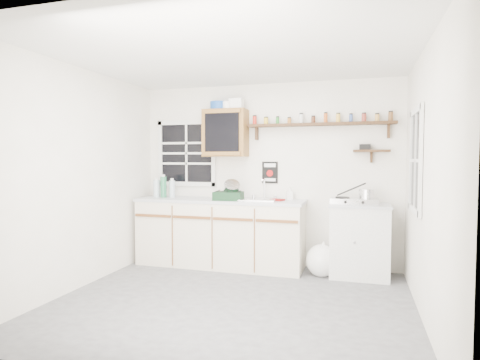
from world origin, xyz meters
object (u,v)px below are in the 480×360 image
object	(u,v)px
spice_shelf	(320,124)
dish_rack	(229,193)
right_cabinet	(359,240)
upper_cabinet	(225,133)
main_cabinet	(220,232)
hotplate	(354,201)

from	to	relation	value
spice_shelf	dish_rack	distance (m)	1.50
right_cabinet	upper_cabinet	xyz separation A→B (m)	(-1.80, 0.12, 1.37)
main_cabinet	right_cabinet	bearing A→B (deg)	0.79
upper_cabinet	spice_shelf	distance (m)	1.29
dish_rack	main_cabinet	bearing A→B (deg)	145.84
right_cabinet	dish_rack	distance (m)	1.76
hotplate	main_cabinet	bearing A→B (deg)	179.84
main_cabinet	right_cabinet	xyz separation A→B (m)	(1.83, 0.03, -0.01)
dish_rack	hotplate	xyz separation A→B (m)	(1.60, 0.10, -0.06)
main_cabinet	right_cabinet	size ratio (longest dim) A/B	2.54
right_cabinet	dish_rack	xyz separation A→B (m)	(-1.67, -0.12, 0.55)
main_cabinet	upper_cabinet	distance (m)	1.37
main_cabinet	upper_cabinet	xyz separation A→B (m)	(0.03, 0.14, 1.36)
main_cabinet	hotplate	xyz separation A→B (m)	(1.77, 0.01, 0.49)
main_cabinet	dish_rack	size ratio (longest dim) A/B	5.79
upper_cabinet	dish_rack	xyz separation A→B (m)	(0.13, -0.24, -0.81)
right_cabinet	dish_rack	world-z (taller)	dish_rack
upper_cabinet	spice_shelf	size ratio (longest dim) A/B	0.34
dish_rack	hotplate	bearing A→B (deg)	-1.64
right_cabinet	spice_shelf	bearing A→B (deg)	160.10
main_cabinet	dish_rack	world-z (taller)	dish_rack
upper_cabinet	main_cabinet	bearing A→B (deg)	-103.68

